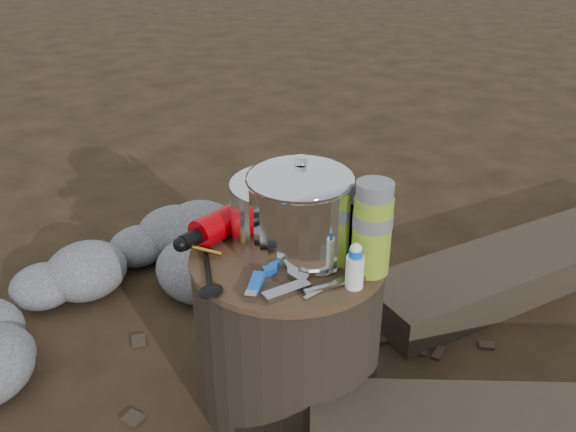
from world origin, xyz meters
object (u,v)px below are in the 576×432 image
Objects in this scene: fuel_bottle at (233,218)px; thermos at (372,229)px; camping_pot at (300,212)px; travel_mug at (372,226)px; stump at (288,327)px.

fuel_bottle is 1.44× the size of thermos.
camping_pot is 1.78× the size of travel_mug.
fuel_bottle is at bearing 177.45° from stump.
thermos reaches higher than fuel_bottle.
fuel_bottle is at bearing -159.60° from travel_mug.
fuel_bottle is 0.32m from travel_mug.
camping_pot is 1.11× the size of thermos.
camping_pot reaches higher than fuel_bottle.
thermos is at bearing 15.99° from camping_pot.
fuel_bottle is (-0.16, 0.01, 0.23)m from stump.
thermos reaches higher than travel_mug.
thermos is (0.17, 0.05, 0.29)m from stump.
camping_pot is at bearing -134.39° from travel_mug.
camping_pot is at bearing -164.01° from thermos.
travel_mug is at bearing 40.94° from stump.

